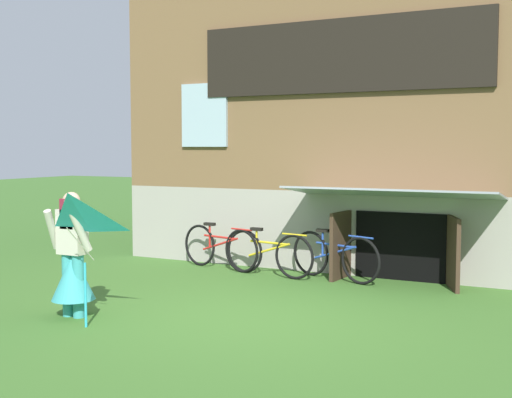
% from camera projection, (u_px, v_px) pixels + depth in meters
% --- Properties ---
extents(ground_plane, '(60.00, 60.00, 0.00)m').
position_uv_depth(ground_plane, '(254.00, 316.00, 8.08)').
color(ground_plane, '#3D6B28').
extents(log_house, '(8.16, 5.84, 5.58)m').
position_uv_depth(log_house, '(381.00, 108.00, 12.65)').
color(log_house, '#9E998E').
rests_on(log_house, ground_plane).
extents(person, '(0.60, 0.52, 1.52)m').
position_uv_depth(person, '(73.00, 265.00, 8.01)').
color(person, teal).
rests_on(person, ground_plane).
extents(kite, '(0.79, 0.76, 1.47)m').
position_uv_depth(kite, '(68.00, 224.00, 7.38)').
color(kite, '#2DB2CC').
rests_on(kite, ground_plane).
extents(bicycle_blue, '(1.62, 0.59, 0.77)m').
position_uv_depth(bicycle_blue, '(335.00, 256.00, 10.28)').
color(bicycle_blue, black).
rests_on(bicycle_blue, ground_plane).
extents(bicycle_yellow, '(1.65, 0.31, 0.76)m').
position_uv_depth(bicycle_yellow, '(269.00, 253.00, 10.60)').
color(bicycle_yellow, black).
rests_on(bicycle_yellow, ground_plane).
extents(bicycle_red, '(1.65, 0.45, 0.77)m').
position_uv_depth(bicycle_red, '(220.00, 247.00, 11.20)').
color(bicycle_red, black).
rests_on(bicycle_red, ground_plane).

